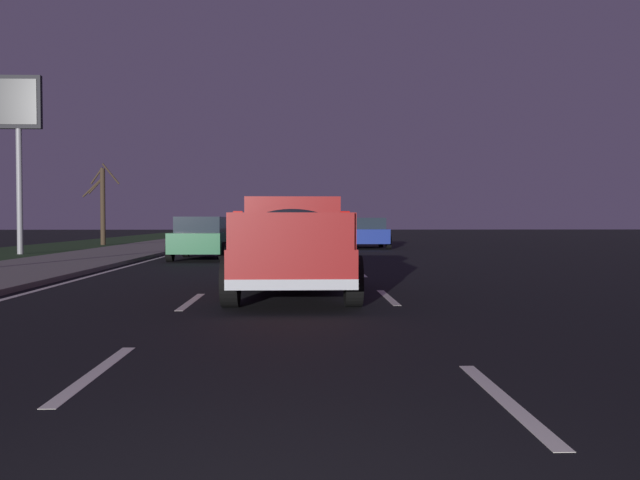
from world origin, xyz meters
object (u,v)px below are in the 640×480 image
(sedan_green, at_px, (203,238))
(pickup_truck, at_px, (293,243))
(gas_price_sign, at_px, (18,119))
(bare_tree_far, at_px, (102,203))
(sedan_blue, at_px, (367,233))
(sedan_black, at_px, (295,231))

(sedan_green, bearing_deg, pickup_truck, -163.70)
(sedan_green, distance_m, gas_price_sign, 10.22)
(sedan_green, distance_m, bare_tree_far, 16.39)
(sedan_green, relative_size, gas_price_sign, 0.60)
(pickup_truck, bearing_deg, bare_tree_far, 23.40)
(sedan_blue, xyz_separation_m, gas_price_sign, (-5.67, 15.09, 4.81))
(sedan_green, height_order, sedan_blue, same)
(sedan_green, relative_size, bare_tree_far, 0.94)
(sedan_green, height_order, sedan_black, same)
(sedan_green, xyz_separation_m, sedan_black, (13.73, -3.24, 0.00))
(sedan_black, bearing_deg, pickup_truck, -179.66)
(gas_price_sign, bearing_deg, sedan_blue, -69.42)
(sedan_black, distance_m, gas_price_sign, 15.83)
(gas_price_sign, height_order, bare_tree_far, gas_price_sign)
(sedan_green, relative_size, sedan_blue, 1.00)
(sedan_black, relative_size, gas_price_sign, 0.59)
(sedan_blue, height_order, sedan_black, same)
(sedan_blue, bearing_deg, sedan_green, 143.92)
(sedan_blue, bearing_deg, sedan_black, 41.23)
(pickup_truck, height_order, sedan_black, pickup_truck)
(pickup_truck, xyz_separation_m, sedan_blue, (21.10, -3.55, -0.20))
(pickup_truck, relative_size, gas_price_sign, 0.73)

